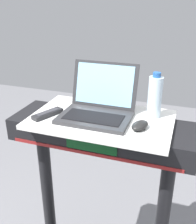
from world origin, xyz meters
The scene contains 5 objects.
desk_board centered at (0.00, 0.70, 1.20)m, with size 0.67×0.42×0.02m, color white.
laptop centered at (-0.02, 0.72, 1.25)m, with size 0.33×0.30×0.24m.
computer_mouse centered at (0.20, 0.64, 1.22)m, with size 0.06×0.10×0.03m, color black.
water_bottle centered at (0.23, 0.80, 1.31)m, with size 0.07×0.07×0.22m.
tv_remote centered at (-0.25, 0.63, 1.22)m, with size 0.11×0.16×0.02m.
Camera 1 is at (0.37, -0.40, 1.75)m, focal length 42.91 mm.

